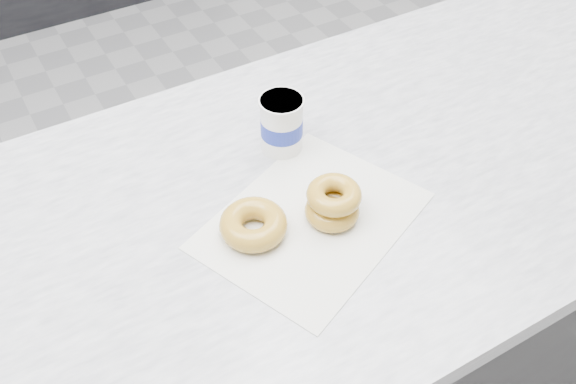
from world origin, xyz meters
name	(u,v)px	position (x,y,z in m)	size (l,w,h in m)	color
ground	(121,310)	(0.00, 0.00, 0.00)	(5.00, 5.00, 0.00)	#969699
wax_paper	(312,220)	(0.26, -0.66, 0.90)	(0.34, 0.26, 0.00)	silver
donut_single	(253,224)	(0.16, -0.64, 0.92)	(0.11, 0.11, 0.04)	gold
donut_stack	(333,203)	(0.29, -0.67, 0.93)	(0.11, 0.11, 0.06)	gold
coffee_cup	(282,124)	(0.30, -0.48, 0.95)	(0.09, 0.09, 0.11)	white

